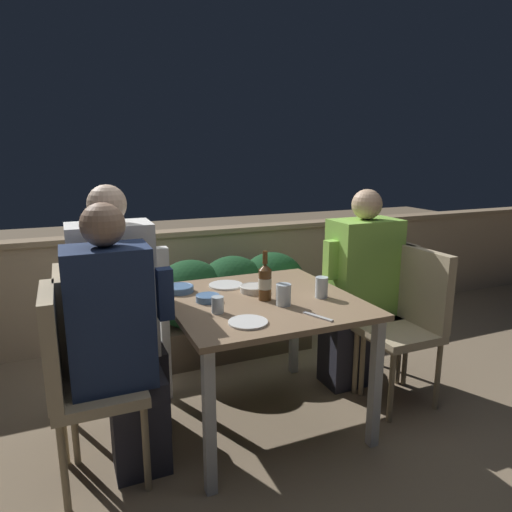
# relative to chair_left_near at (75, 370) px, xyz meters

# --- Properties ---
(ground_plane) EXTENTS (16.00, 16.00, 0.00)m
(ground_plane) POSITION_rel_chair_left_near_xyz_m (0.96, 0.15, -0.57)
(ground_plane) COLOR #847056
(parapet_wall) EXTENTS (9.00, 0.18, 0.88)m
(parapet_wall) POSITION_rel_chair_left_near_xyz_m (0.96, 1.60, -0.12)
(parapet_wall) COLOR tan
(parapet_wall) RESTS_ON ground_plane
(dining_table) EXTENTS (0.98, 0.99, 0.73)m
(dining_table) POSITION_rel_chair_left_near_xyz_m (0.96, 0.15, 0.08)
(dining_table) COLOR #937556
(dining_table) RESTS_ON ground_plane
(planter_hedge) EXTENTS (1.18, 0.47, 0.76)m
(planter_hedge) POSITION_rel_chair_left_near_xyz_m (1.13, 1.05, -0.15)
(planter_hedge) COLOR brown
(planter_hedge) RESTS_ON ground_plane
(chair_left_near) EXTENTS (0.41, 0.40, 0.94)m
(chair_left_near) POSITION_rel_chair_left_near_xyz_m (0.00, 0.00, 0.00)
(chair_left_near) COLOR tan
(chair_left_near) RESTS_ON ground_plane
(person_navy_jumper) EXTENTS (0.47, 0.26, 1.30)m
(person_navy_jumper) POSITION_rel_chair_left_near_xyz_m (0.20, 0.00, 0.09)
(person_navy_jumper) COLOR #282833
(person_navy_jumper) RESTS_ON ground_plane
(chair_left_far) EXTENTS (0.41, 0.40, 0.94)m
(chair_left_far) POSITION_rel_chair_left_near_xyz_m (0.05, 0.32, 0.00)
(chair_left_far) COLOR tan
(chair_left_far) RESTS_ON ground_plane
(person_white_polo) EXTENTS (0.49, 0.26, 1.35)m
(person_white_polo) POSITION_rel_chair_left_near_xyz_m (0.25, 0.32, 0.12)
(person_white_polo) COLOR #282833
(person_white_polo) RESTS_ON ground_plane
(chair_right_near) EXTENTS (0.41, 0.40, 0.94)m
(chair_right_near) POSITION_rel_chair_left_near_xyz_m (1.89, 0.01, 0.00)
(chair_right_near) COLOR tan
(chair_right_near) RESTS_ON ground_plane
(chair_right_far) EXTENTS (0.41, 0.40, 0.94)m
(chair_right_far) POSITION_rel_chair_left_near_xyz_m (1.92, 0.32, 0.00)
(chair_right_far) COLOR tan
(chair_right_far) RESTS_ON ground_plane
(person_green_blouse) EXTENTS (0.50, 0.26, 1.28)m
(person_green_blouse) POSITION_rel_chair_left_near_xyz_m (1.72, 0.32, 0.08)
(person_green_blouse) COLOR #282833
(person_green_blouse) RESTS_ON ground_plane
(beer_bottle) EXTENTS (0.07, 0.07, 0.27)m
(beer_bottle) POSITION_rel_chair_left_near_xyz_m (0.97, 0.12, 0.27)
(beer_bottle) COLOR brown
(beer_bottle) RESTS_ON dining_table
(plate_0) EXTENTS (0.20, 0.20, 0.01)m
(plate_0) POSITION_rel_chair_left_near_xyz_m (0.86, 0.45, 0.17)
(plate_0) COLOR white
(plate_0) RESTS_ON dining_table
(plate_1) EXTENTS (0.19, 0.19, 0.01)m
(plate_1) POSITION_rel_chair_left_near_xyz_m (0.76, -0.17, 0.17)
(plate_1) COLOR white
(plate_1) RESTS_ON dining_table
(bowl_0) EXTENTS (0.15, 0.15, 0.04)m
(bowl_0) POSITION_rel_chair_left_near_xyz_m (0.97, 0.27, 0.18)
(bowl_0) COLOR beige
(bowl_0) RESTS_ON dining_table
(bowl_1) EXTENTS (0.16, 0.16, 0.04)m
(bowl_1) POSITION_rel_chair_left_near_xyz_m (0.58, 0.44, 0.18)
(bowl_1) COLOR #4C709E
(bowl_1) RESTS_ON dining_table
(bowl_2) EXTENTS (0.13, 0.13, 0.04)m
(bowl_2) POSITION_rel_chair_left_near_xyz_m (0.68, 0.21, 0.18)
(bowl_2) COLOR #4C709E
(bowl_2) RESTS_ON dining_table
(glass_cup_0) EXTENTS (0.07, 0.07, 0.11)m
(glass_cup_0) POSITION_rel_chair_left_near_xyz_m (1.27, 0.03, 0.22)
(glass_cup_0) COLOR silver
(glass_cup_0) RESTS_ON dining_table
(glass_cup_1) EXTENTS (0.08, 0.08, 0.11)m
(glass_cup_1) POSITION_rel_chair_left_near_xyz_m (1.02, -0.00, 0.22)
(glass_cup_1) COLOR silver
(glass_cup_1) RESTS_ON dining_table
(glass_cup_2) EXTENTS (0.06, 0.06, 0.08)m
(glass_cup_2) POSITION_rel_chair_left_near_xyz_m (0.67, 0.02, 0.20)
(glass_cup_2) COLOR silver
(glass_cup_2) RESTS_ON dining_table
(fork_0) EXTENTS (0.14, 0.13, 0.01)m
(fork_0) POSITION_rel_chair_left_near_xyz_m (1.07, 0.42, 0.17)
(fork_0) COLOR silver
(fork_0) RESTS_ON dining_table
(fork_1) EXTENTS (0.08, 0.16, 0.01)m
(fork_1) POSITION_rel_chair_left_near_xyz_m (1.10, -0.23, 0.17)
(fork_1) COLOR silver
(fork_1) RESTS_ON dining_table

